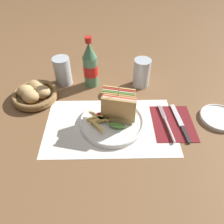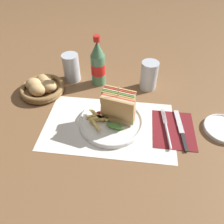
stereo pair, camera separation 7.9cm
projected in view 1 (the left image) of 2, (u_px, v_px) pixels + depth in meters
ground_plane at (105, 126)px, 0.80m from camera, size 4.00×4.00×0.00m
placemat at (110, 125)px, 0.80m from camera, size 0.47×0.28×0.00m
plate_main at (112, 122)px, 0.80m from camera, size 0.24×0.24×0.02m
club_sandwich at (118, 108)px, 0.76m from camera, size 0.13×0.11×0.15m
fries_pile at (101, 118)px, 0.78m from camera, size 0.09×0.12×0.02m
ketchup_blob at (100, 115)px, 0.80m from camera, size 0.03×0.03×0.01m
napkin at (173, 123)px, 0.81m from camera, size 0.15×0.18×0.00m
fork at (168, 126)px, 0.79m from camera, size 0.03×0.19×0.01m
knife at (180, 123)px, 0.80m from camera, size 0.03×0.19×0.00m
coke_bottle_near at (90, 66)px, 0.92m from camera, size 0.06×0.06×0.22m
glass_near at (141, 74)px, 0.94m from camera, size 0.07×0.07×0.12m
glass_far at (63, 73)px, 0.95m from camera, size 0.07×0.07×0.12m
bread_basket at (35, 94)px, 0.89m from camera, size 0.19×0.19×0.06m
side_saucer at (219, 117)px, 0.82m from camera, size 0.14×0.14×0.01m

